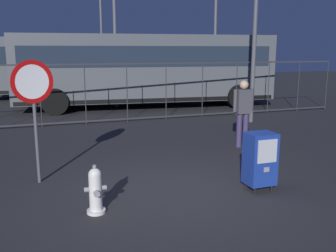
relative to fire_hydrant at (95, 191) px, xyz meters
name	(u,v)px	position (x,y,z in m)	size (l,w,h in m)	color
ground_plane	(174,191)	(1.40, 0.43, -0.35)	(60.00, 60.00, 0.00)	#262628
fire_hydrant	(95,191)	(0.00, 0.00, 0.00)	(0.33, 0.32, 0.75)	silver
newspaper_box_primary	(260,158)	(2.81, 0.01, 0.22)	(0.48, 0.42, 1.02)	black
stop_sign	(33,96)	(-0.79, 1.66, 1.25)	(0.71, 0.31, 2.23)	#4C4F54
pedestrian	(243,110)	(4.06, 2.73, 0.60)	(0.55, 0.22, 1.67)	#382D51
fence_barrier	(107,93)	(1.40, 6.96, 0.67)	(18.03, 0.04, 2.00)	#2D2D33
bus_near	(146,67)	(3.63, 9.96, 1.36)	(10.72, 3.71, 3.00)	#4C5156
bus_far	(96,63)	(2.24, 14.65, 1.36)	(10.62, 3.25, 3.00)	#4C5156
street_light_near_left	(114,5)	(2.41, 10.36, 3.83)	(0.32, 0.32, 7.24)	#4C4F54
street_light_far_left	(216,0)	(7.30, 11.00, 4.33)	(0.32, 0.32, 8.21)	#4C4F54
street_light_far_right	(101,26)	(2.89, 16.66, 3.38)	(0.32, 0.32, 6.37)	#4C4F54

